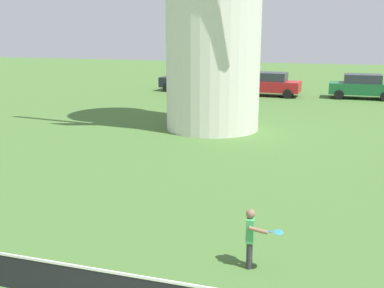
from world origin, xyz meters
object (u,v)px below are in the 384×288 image
at_px(parked_car_green, 362,86).
at_px(parked_car_red, 269,84).
at_px(parked_car_black, 189,80).
at_px(player_far, 251,235).

bearing_deg(parked_car_green, parked_car_red, -175.37).
bearing_deg(parked_car_green, parked_car_black, 179.06).
relative_size(player_far, parked_car_black, 0.27).
distance_m(parked_car_red, parked_car_green, 5.90).
height_order(player_far, parked_car_red, parked_car_red).
distance_m(player_far, parked_car_green, 23.93).
bearing_deg(parked_car_black, parked_car_red, -6.60).
xyz_separation_m(player_far, parked_car_green, (2.86, 23.76, 0.16)).
distance_m(player_far, parked_car_black, 25.51).
distance_m(parked_car_black, parked_car_green, 11.66).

